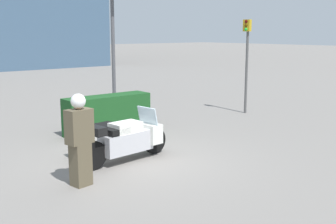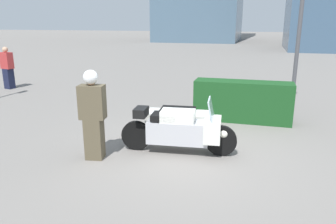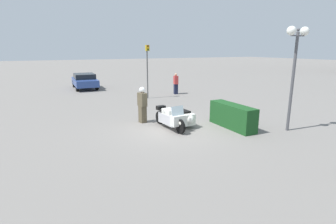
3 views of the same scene
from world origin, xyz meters
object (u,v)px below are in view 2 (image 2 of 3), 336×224
hedge_bush_curbside (242,101)px  police_motorcycle (183,125)px  pedestrian_bystander (8,68)px  officer_rider (93,113)px

hedge_bush_curbside → police_motorcycle: bearing=-116.6°
police_motorcycle → pedestrian_bystander: (-8.01, 4.20, 0.36)m
pedestrian_bystander → police_motorcycle: bearing=-105.6°
officer_rider → hedge_bush_curbside: bearing=-47.4°
police_motorcycle → hedge_bush_curbside: size_ratio=0.93×
officer_rider → pedestrian_bystander: 8.40m
police_motorcycle → officer_rider: officer_rider is taller
officer_rider → hedge_bush_curbside: 4.24m
officer_rider → police_motorcycle: bearing=-62.9°
police_motorcycle → officer_rider: size_ratio=1.35×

